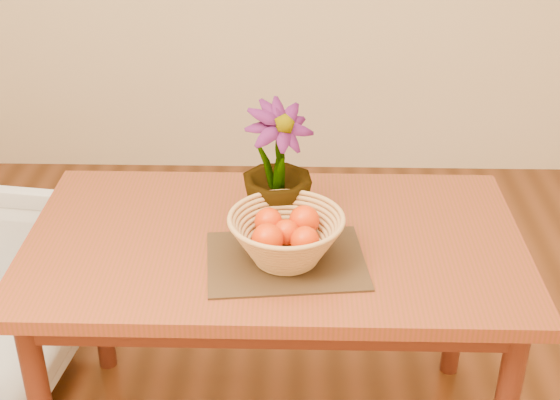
{
  "coord_description": "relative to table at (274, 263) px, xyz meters",
  "views": [
    {
      "loc": [
        0.06,
        -1.57,
        1.91
      ],
      "look_at": [
        0.02,
        0.25,
        0.9
      ],
      "focal_mm": 50.0,
      "sensor_mm": 36.0,
      "label": 1
    }
  ],
  "objects": [
    {
      "name": "placemat",
      "position": [
        0.04,
        -0.12,
        0.09
      ],
      "size": [
        0.45,
        0.36,
        0.01
      ],
      "primitive_type": "cube",
      "rotation": [
        0.0,
        0.0,
        0.11
      ],
      "color": "#3C2715",
      "rests_on": "table"
    },
    {
      "name": "wicker_basket",
      "position": [
        0.04,
        -0.12,
        0.16
      ],
      "size": [
        0.31,
        0.31,
        0.13
      ],
      "color": "tan",
      "rests_on": "placemat"
    },
    {
      "name": "table",
      "position": [
        0.0,
        0.0,
        0.0
      ],
      "size": [
        1.4,
        0.8,
        0.75
      ],
      "color": "maroon",
      "rests_on": "floor"
    },
    {
      "name": "potted_plant",
      "position": [
        0.01,
        0.08,
        0.27
      ],
      "size": [
        0.28,
        0.28,
        0.36
      ],
      "primitive_type": "imported",
      "rotation": [
        0.0,
        0.0,
        0.64
      ],
      "color": "#1A4212",
      "rests_on": "table"
    },
    {
      "name": "orange_pile",
      "position": [
        0.04,
        -0.12,
        0.19
      ],
      "size": [
        0.18,
        0.18,
        0.08
      ],
      "rotation": [
        0.0,
        0.0,
        0.19
      ],
      "color": "#DD3D03",
      "rests_on": "wicker_basket"
    }
  ]
}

